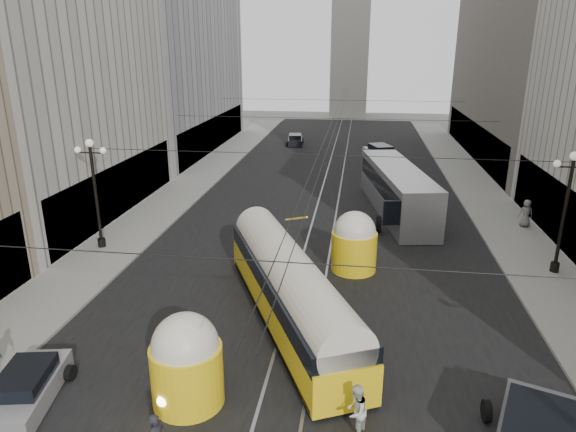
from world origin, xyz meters
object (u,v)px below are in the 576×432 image
(pedestrian_crossing_b, at_px, (356,411))
(city_bus, at_px, (397,188))
(streetcar, at_px, (290,287))
(pedestrian_sidewalk_right, at_px, (526,213))
(sedan_silver, at_px, (27,388))

(pedestrian_crossing_b, bearing_deg, city_bus, -166.16)
(streetcar, relative_size, city_bus, 1.05)
(city_bus, xyz_separation_m, pedestrian_sidewalk_right, (8.15, -2.25, -0.75))
(sedan_silver, xyz_separation_m, pedestrian_crossing_b, (10.89, 0.02, 0.30))
(streetcar, relative_size, pedestrian_sidewalk_right, 7.77)
(pedestrian_crossing_b, distance_m, pedestrian_sidewalk_right, 23.05)
(streetcar, distance_m, pedestrian_crossing_b, 7.21)
(streetcar, bearing_deg, sedan_silver, -140.45)
(city_bus, relative_size, sedan_silver, 3.15)
(streetcar, height_order, pedestrian_sidewalk_right, streetcar)
(pedestrian_crossing_b, bearing_deg, streetcar, -135.64)
(streetcar, distance_m, sedan_silver, 10.37)
(pedestrian_crossing_b, bearing_deg, sedan_silver, -69.68)
(sedan_silver, bearing_deg, pedestrian_sidewalk_right, 43.48)
(city_bus, distance_m, pedestrian_sidewalk_right, 8.49)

